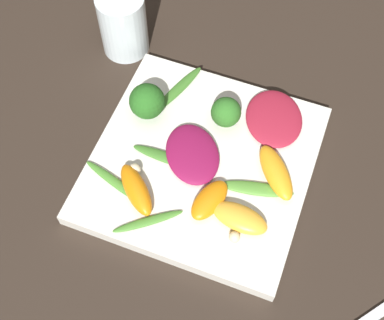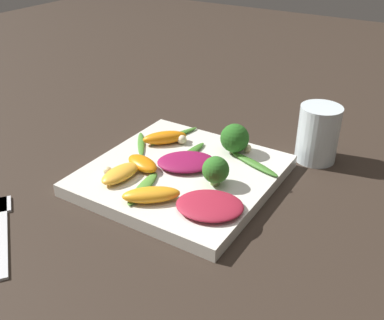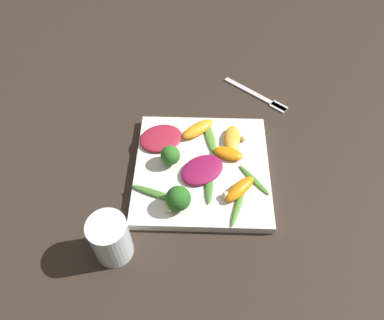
{
  "view_description": "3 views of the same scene",
  "coord_description": "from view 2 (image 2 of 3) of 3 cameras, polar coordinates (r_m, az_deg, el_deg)",
  "views": [
    {
      "loc": [
        0.1,
        -0.29,
        0.56
      ],
      "look_at": [
        -0.01,
        -0.01,
        0.03
      ],
      "focal_mm": 50.0,
      "sensor_mm": 36.0,
      "label": 1
    },
    {
      "loc": [
        0.46,
        0.3,
        0.35
      ],
      "look_at": [
        -0.02,
        0.01,
        0.03
      ],
      "focal_mm": 42.0,
      "sensor_mm": 36.0,
      "label": 2
    },
    {
      "loc": [
        -0.41,
        0.01,
        0.59
      ],
      "look_at": [
        0.0,
        0.02,
        0.04
      ],
      "focal_mm": 35.0,
      "sensor_mm": 36.0,
      "label": 3
    }
  ],
  "objects": [
    {
      "name": "plate",
      "position": [
        0.64,
        -1.3,
        -1.91
      ],
      "size": [
        0.25,
        0.25,
        0.02
      ],
      "color": "silver",
      "rests_on": "ground_plane"
    },
    {
      "name": "arugula_sprig_3",
      "position": [
        0.73,
        -2.22,
        3.09
      ],
      "size": [
        0.09,
        0.04,
        0.01
      ],
      "color": "#47842D",
      "rests_on": "plate"
    },
    {
      "name": "fork",
      "position": [
        0.61,
        -22.93,
        -7.46
      ],
      "size": [
        0.11,
        0.14,
        0.01
      ],
      "color": "silver",
      "rests_on": "ground_plane"
    },
    {
      "name": "arugula_sprig_2",
      "position": [
        0.71,
        -6.49,
        2.04
      ],
      "size": [
        0.07,
        0.06,
        0.0
      ],
      "color": "#47842D",
      "rests_on": "plate"
    },
    {
      "name": "arugula_sprig_0",
      "position": [
        0.67,
        -0.55,
        0.67
      ],
      "size": [
        0.09,
        0.02,
        0.01
      ],
      "color": "#3D7528",
      "rests_on": "plate"
    },
    {
      "name": "arugula_sprig_4",
      "position": [
        0.6,
        -6.24,
        -3.55
      ],
      "size": [
        0.09,
        0.03,
        0.01
      ],
      "color": "#518E33",
      "rests_on": "plate"
    },
    {
      "name": "radicchio_leaf_1",
      "position": [
        0.56,
        2.27,
        -5.78
      ],
      "size": [
        0.09,
        0.1,
        0.01
      ],
      "color": "maroon",
      "rests_on": "plate"
    },
    {
      "name": "ground_plane",
      "position": [
        0.65,
        -1.29,
        -2.6
      ],
      "size": [
        2.4,
        2.4,
        0.0
      ],
      "primitive_type": "plane",
      "color": "#2D231C"
    },
    {
      "name": "drinking_glass",
      "position": [
        0.71,
        15.71,
        3.23
      ],
      "size": [
        0.06,
        0.06,
        0.09
      ],
      "color": "silver",
      "rests_on": "ground_plane"
    },
    {
      "name": "orange_segment_0",
      "position": [
        0.62,
        -9.08,
        -1.7
      ],
      "size": [
        0.07,
        0.04,
        0.02
      ],
      "color": "#FCAD33",
      "rests_on": "plate"
    },
    {
      "name": "orange_segment_1",
      "position": [
        0.71,
        -3.48,
        2.86
      ],
      "size": [
        0.07,
        0.07,
        0.02
      ],
      "color": "orange",
      "rests_on": "plate"
    },
    {
      "name": "macadamia_nut_0",
      "position": [
        0.64,
        -10.67,
        -1.36
      ],
      "size": [
        0.01,
        0.01,
        0.01
      ],
      "color": "beige",
      "rests_on": "plate"
    },
    {
      "name": "macadamia_nut_2",
      "position": [
        0.69,
        7.04,
        1.47
      ],
      "size": [
        0.01,
        0.01,
        0.01
      ],
      "color": "beige",
      "rests_on": "plate"
    },
    {
      "name": "macadamia_nut_1",
      "position": [
        0.71,
        -1.28,
        2.61
      ],
      "size": [
        0.01,
        0.01,
        0.01
      ],
      "color": "beige",
      "rests_on": "plate"
    },
    {
      "name": "orange_segment_3",
      "position": [
        0.64,
        -6.31,
        -0.44
      ],
      "size": [
        0.04,
        0.06,
        0.02
      ],
      "color": "orange",
      "rests_on": "plate"
    },
    {
      "name": "radicchio_leaf_0",
      "position": [
        0.64,
        -0.56,
        -0.28
      ],
      "size": [
        0.1,
        0.1,
        0.01
      ],
      "color": "maroon",
      "rests_on": "plate"
    },
    {
      "name": "broccoli_floret_0",
      "position": [
        0.68,
        5.44,
        2.75
      ],
      "size": [
        0.04,
        0.04,
        0.05
      ],
      "color": "#7A9E51",
      "rests_on": "plate"
    },
    {
      "name": "broccoli_floret_1",
      "position": [
        0.6,
        3.02,
        -1.3
      ],
      "size": [
        0.04,
        0.04,
        0.04
      ],
      "color": "#7A9E51",
      "rests_on": "plate"
    },
    {
      "name": "orange_segment_2",
      "position": [
        0.57,
        -5.2,
        -4.42
      ],
      "size": [
        0.07,
        0.07,
        0.02
      ],
      "color": "orange",
      "rests_on": "plate"
    },
    {
      "name": "arugula_sprig_1",
      "position": [
        0.65,
        7.89,
        -0.49
      ],
      "size": [
        0.04,
        0.09,
        0.01
      ],
      "color": "#3D7528",
      "rests_on": "plate"
    }
  ]
}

